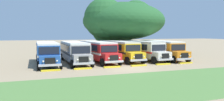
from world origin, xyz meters
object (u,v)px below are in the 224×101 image
parked_bus_slot_5 (161,49)px  broad_shade_tree (120,22)px  parked_bus_slot_0 (47,52)px  parked_bus_slot_2 (97,50)px  parked_bus_slot_3 (119,49)px  parked_bus_slot_4 (142,49)px  parked_bus_slot_1 (74,51)px

parked_bus_slot_5 → broad_shade_tree: size_ratio=0.60×
parked_bus_slot_0 → parked_bus_slot_2: 6.93m
parked_bus_slot_0 → broad_shade_tree: broad_shade_tree is taller
parked_bus_slot_3 → parked_bus_slot_4: bearing=75.8°
parked_bus_slot_4 → parked_bus_slot_5: bearing=80.3°
parked_bus_slot_0 → parked_bus_slot_2: same height
parked_bus_slot_2 → parked_bus_slot_3: size_ratio=1.00×
parked_bus_slot_1 → parked_bus_slot_3: size_ratio=0.99×
parked_bus_slot_2 → broad_shade_tree: broad_shade_tree is taller
parked_bus_slot_4 → parked_bus_slot_0: bearing=-94.2°
parked_bus_slot_2 → parked_bus_slot_4: (6.91, -0.21, 0.00)m
parked_bus_slot_2 → parked_bus_slot_3: bearing=92.9°
parked_bus_slot_4 → parked_bus_slot_3: bearing=-105.1°
parked_bus_slot_3 → parked_bus_slot_4: (3.44, -0.62, 0.00)m
parked_bus_slot_0 → parked_bus_slot_3: 10.42m
parked_bus_slot_1 → parked_bus_slot_5: (13.57, -0.19, 0.00)m
parked_bus_slot_5 → parked_bus_slot_1: bearing=-90.1°
parked_bus_slot_1 → broad_shade_tree: (10.92, 10.46, 4.57)m
parked_bus_slot_3 → broad_shade_tree: 11.52m
parked_bus_slot_0 → parked_bus_slot_3: (10.40, 0.77, 0.00)m
parked_bus_slot_3 → parked_bus_slot_5: size_ratio=1.01×
parked_bus_slot_3 → parked_bus_slot_2: bearing=-87.1°
parked_bus_slot_2 → parked_bus_slot_0: bearing=-91.1°
parked_bus_slot_0 → parked_bus_slot_3: same height
parked_bus_slot_1 → parked_bus_slot_2: bearing=95.0°
parked_bus_slot_4 → parked_bus_slot_2: bearing=-96.6°
broad_shade_tree → parked_bus_slot_2: bearing=-126.7°
parked_bus_slot_2 → parked_bus_slot_1: bearing=-88.8°
parked_bus_slot_3 → parked_bus_slot_5: same height
parked_bus_slot_1 → parked_bus_slot_5: same height
parked_bus_slot_0 → parked_bus_slot_5: size_ratio=1.00×
parked_bus_slot_0 → parked_bus_slot_2: size_ratio=0.99×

